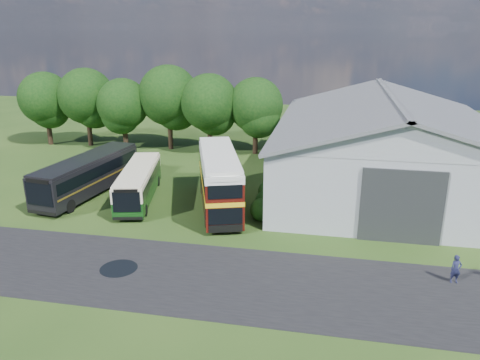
% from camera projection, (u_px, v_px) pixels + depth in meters
% --- Properties ---
extents(ground, '(120.00, 120.00, 0.00)m').
position_uv_depth(ground, '(161.00, 248.00, 30.00)').
color(ground, '#1C3912').
rests_on(ground, ground).
extents(asphalt_road, '(60.00, 8.00, 0.02)m').
position_uv_depth(asphalt_road, '(192.00, 276.00, 26.65)').
color(asphalt_road, black).
rests_on(asphalt_road, ground).
extents(puddle, '(2.20, 2.20, 0.01)m').
position_uv_depth(puddle, '(119.00, 269.00, 27.49)').
color(puddle, black).
rests_on(puddle, ground).
extents(storage_shed, '(18.80, 24.80, 8.15)m').
position_uv_depth(storage_shed, '(386.00, 140.00, 40.81)').
color(storage_shed, gray).
rests_on(storage_shed, ground).
extents(tree_far_left, '(6.12, 6.12, 8.64)m').
position_uv_depth(tree_far_left, '(45.00, 98.00, 54.92)').
color(tree_far_left, black).
rests_on(tree_far_left, ground).
extents(tree_left_a, '(6.46, 6.46, 9.12)m').
position_uv_depth(tree_left_a, '(86.00, 96.00, 54.36)').
color(tree_left_a, black).
rests_on(tree_left_a, ground).
extents(tree_left_b, '(5.78, 5.78, 8.16)m').
position_uv_depth(tree_left_b, '(123.00, 104.00, 52.69)').
color(tree_left_b, black).
rests_on(tree_left_b, ground).
extents(tree_mid, '(6.80, 6.80, 9.60)m').
position_uv_depth(tree_mid, '(169.00, 95.00, 52.68)').
color(tree_mid, black).
rests_on(tree_mid, ground).
extents(tree_right_a, '(6.26, 6.26, 8.83)m').
position_uv_depth(tree_right_a, '(209.00, 103.00, 50.97)').
color(tree_right_a, black).
rests_on(tree_right_a, ground).
extents(tree_right_b, '(5.98, 5.98, 8.45)m').
position_uv_depth(tree_right_b, '(256.00, 105.00, 50.86)').
color(tree_right_b, black).
rests_on(tree_right_b, ground).
extents(shrub_front, '(1.70, 1.70, 1.70)m').
position_uv_depth(shrub_front, '(261.00, 219.00, 34.55)').
color(shrub_front, '#194714').
rests_on(shrub_front, ground).
extents(shrub_mid, '(1.60, 1.60, 1.60)m').
position_uv_depth(shrub_mid, '(265.00, 209.00, 36.42)').
color(shrub_mid, '#194714').
rests_on(shrub_mid, ground).
extents(shrub_back, '(1.80, 1.80, 1.80)m').
position_uv_depth(shrub_back, '(269.00, 201.00, 38.28)').
color(shrub_back, '#194714').
rests_on(shrub_back, ground).
extents(bus_green_single, '(4.49, 10.18, 2.73)m').
position_uv_depth(bus_green_single, '(139.00, 183.00, 38.03)').
color(bus_green_single, black).
rests_on(bus_green_single, ground).
extents(bus_maroon_double, '(5.83, 10.86, 4.53)m').
position_uv_depth(bus_maroon_double, '(219.00, 181.00, 35.98)').
color(bus_maroon_double, black).
rests_on(bus_maroon_double, ground).
extents(bus_dark_single, '(4.14, 11.86, 3.20)m').
position_uv_depth(bus_dark_single, '(88.00, 175.00, 39.32)').
color(bus_dark_single, black).
rests_on(bus_dark_single, ground).
extents(visitor_a, '(0.66, 0.50, 1.64)m').
position_uv_depth(visitor_a, '(456.00, 269.00, 25.74)').
color(visitor_a, '#1C1E3E').
rests_on(visitor_a, ground).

